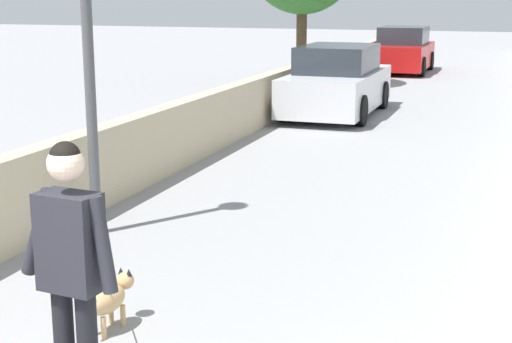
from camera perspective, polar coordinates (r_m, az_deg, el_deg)
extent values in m
plane|color=gray|center=(16.64, 10.90, 3.67)|extent=(80.00, 80.00, 0.00)
cube|color=tan|center=(15.26, -0.28, 5.00)|extent=(48.00, 0.30, 1.02)
cylinder|color=#473523|center=(22.12, 3.39, 9.81)|extent=(0.30, 0.30, 2.78)
cylinder|color=#4C4C51|center=(8.59, -12.24, 6.76)|extent=(0.12, 0.12, 3.52)
cube|color=#26262D|center=(4.74, -13.63, -5.11)|extent=(0.26, 0.40, 0.60)
cylinder|color=#26262D|center=(4.88, -15.86, -4.35)|extent=(0.12, 0.29, 0.58)
cylinder|color=#26262D|center=(4.60, -11.30, -5.38)|extent=(0.11, 0.18, 0.59)
sphere|color=beige|center=(4.62, -13.96, 0.58)|extent=(0.22, 0.22, 0.22)
sphere|color=black|center=(4.61, -13.98, 1.05)|extent=(0.19, 0.19, 0.19)
ellipsoid|color=tan|center=(6.37, -11.04, -9.32)|extent=(0.43, 0.26, 0.22)
sphere|color=tan|center=(6.54, -9.68, -7.98)|extent=(0.15, 0.15, 0.15)
cone|color=black|center=(6.53, -10.00, -7.26)|extent=(0.06, 0.06, 0.06)
cone|color=black|center=(6.49, -9.42, -7.38)|extent=(0.06, 0.06, 0.06)
cylinder|color=tan|center=(6.56, -10.71, -10.27)|extent=(0.04, 0.04, 0.18)
cylinder|color=tan|center=(6.50, -9.84, -10.48)|extent=(0.04, 0.04, 0.18)
cylinder|color=tan|center=(6.37, -12.12, -11.08)|extent=(0.04, 0.04, 0.18)
cylinder|color=tan|center=(6.31, -11.23, -11.31)|extent=(0.04, 0.04, 0.18)
cylinder|color=tan|center=(6.15, -12.49, -9.41)|extent=(0.14, 0.04, 0.13)
cylinder|color=black|center=(5.56, -12.14, -7.70)|extent=(1.30, 0.55, 0.66)
cube|color=silver|center=(17.25, 6.02, 6.05)|extent=(4.20, 1.70, 0.80)
cube|color=#262B33|center=(17.18, 6.08, 8.30)|extent=(2.18, 1.50, 0.60)
cylinder|color=black|center=(18.72, 4.54, 5.89)|extent=(0.64, 0.22, 0.64)
cylinder|color=black|center=(18.40, 9.34, 5.63)|extent=(0.64, 0.22, 0.64)
cylinder|color=black|center=(16.24, 2.23, 4.81)|extent=(0.64, 0.22, 0.64)
cylinder|color=black|center=(15.86, 7.72, 4.50)|extent=(0.64, 0.22, 0.64)
cube|color=#B71414|center=(26.93, 10.83, 8.43)|extent=(3.84, 1.70, 0.80)
cube|color=#262B33|center=(26.89, 10.90, 9.87)|extent=(2.00, 1.50, 0.60)
cylinder|color=black|center=(28.24, 9.57, 8.20)|extent=(0.64, 0.22, 0.64)
cylinder|color=black|center=(28.03, 12.78, 8.02)|extent=(0.64, 0.22, 0.64)
cylinder|color=black|center=(25.91, 8.68, 7.80)|extent=(0.64, 0.22, 0.64)
cylinder|color=black|center=(25.67, 12.18, 7.61)|extent=(0.64, 0.22, 0.64)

